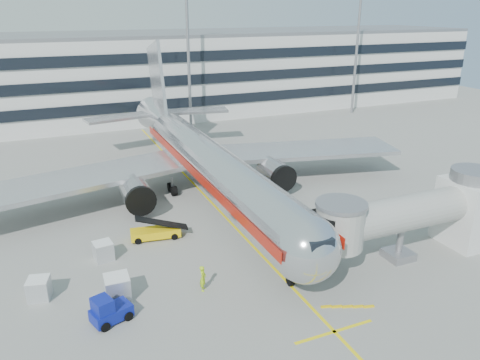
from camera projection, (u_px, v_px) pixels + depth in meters
name	position (u px, v px, depth m)	size (l,w,h in m)	color
ground	(248.00, 241.00, 43.03)	(180.00, 180.00, 0.00)	gray
lead_in_line	(211.00, 202.00, 51.64)	(0.25, 70.00, 0.01)	yellow
stop_bar	(334.00, 332.00, 30.99)	(6.00, 0.25, 0.01)	yellow
main_jet	(204.00, 161.00, 51.64)	(50.95, 48.70, 16.06)	silver
jet_bridge	(419.00, 214.00, 39.32)	(17.80, 4.50, 7.00)	silver
terminal	(125.00, 75.00, 90.18)	(150.00, 24.25, 15.60)	silver
light_mast_centre	(188.00, 41.00, 76.96)	(2.40, 1.20, 25.45)	gray
light_mast_east	(358.00, 36.00, 89.59)	(2.40, 1.20, 25.45)	gray
belt_loader	(155.00, 232.00, 43.28)	(4.87, 2.27, 2.28)	yellow
baggage_tug	(109.00, 311.00, 31.68)	(3.00, 2.37, 1.99)	navy
cargo_container_left	(39.00, 289.00, 34.30)	(1.85, 1.85, 1.62)	silver
cargo_container_right	(103.00, 251.00, 39.59)	(1.68, 1.68, 1.60)	silver
cargo_container_front	(117.00, 288.00, 34.16)	(1.81, 1.81, 1.87)	silver
ramp_worker	(203.00, 278.00, 35.22)	(0.75, 0.49, 2.05)	#AAD716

